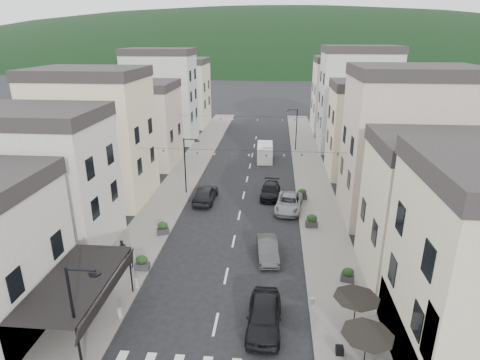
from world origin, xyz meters
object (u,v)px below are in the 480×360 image
object	(u,v)px
parked_car_d	(270,191)
parked_car_c	(289,203)
parked_car_a	(264,316)
parked_car_b	(268,249)
pedestrian_b	(130,258)
parked_car_e	(205,194)
delivery_van	(265,152)
pedestrian_a	(123,250)

from	to	relation	value
parked_car_d	parked_car_c	bearing A→B (deg)	-56.65
parked_car_a	parked_car_d	size ratio (longest dim) A/B	1.03
parked_car_b	pedestrian_b	world-z (taller)	pedestrian_b
parked_car_d	parked_car_e	world-z (taller)	parked_car_e
parked_car_c	delivery_van	size ratio (longest dim) A/B	1.02
parked_car_b	delivery_van	xyz separation A→B (m)	(-1.00, 25.06, 0.49)
parked_car_e	parked_car_c	bearing A→B (deg)	173.11
parked_car_d	parked_car_e	bearing A→B (deg)	-161.14
parked_car_d	parked_car_e	distance (m)	6.74
parked_car_e	delivery_van	distance (m)	15.75
parked_car_d	pedestrian_a	distance (m)	17.18
pedestrian_a	pedestrian_b	distance (m)	1.35
delivery_van	parked_car_c	bearing A→B (deg)	-81.84
parked_car_a	delivery_van	size ratio (longest dim) A/B	0.94
parked_car_a	pedestrian_a	distance (m)	12.40
parked_car_d	pedestrian_b	distance (m)	17.48
parked_car_d	delivery_van	xyz separation A→B (m)	(-1.00, 12.96, 0.51)
pedestrian_a	delivery_van	bearing A→B (deg)	38.06
parked_car_b	delivery_van	world-z (taller)	delivery_van
parked_car_c	delivery_van	xyz separation A→B (m)	(-2.80, 16.09, 0.46)
parked_car_a	pedestrian_a	world-z (taller)	pedestrian_a
parked_car_a	parked_car_b	xyz separation A→B (m)	(0.00, 7.74, -0.12)
parked_car_b	parked_car_c	bearing A→B (deg)	72.65
parked_car_a	delivery_van	xyz separation A→B (m)	(-1.00, 32.80, 0.37)
parked_car_c	delivery_van	bearing A→B (deg)	107.12
parked_car_d	parked_car_b	bearing A→B (deg)	-86.57
delivery_van	pedestrian_a	size ratio (longest dim) A/B	3.31
parked_car_e	pedestrian_a	xyz separation A→B (m)	(-4.16, -11.69, 0.05)
parked_car_e	pedestrian_b	world-z (taller)	parked_car_e
parked_car_a	delivery_van	bearing A→B (deg)	92.81
parked_car_e	parked_car_b	bearing A→B (deg)	124.47
parked_car_b	delivery_van	distance (m)	25.08
delivery_van	pedestrian_b	bearing A→B (deg)	-109.40
parked_car_b	parked_car_c	distance (m)	9.15
parked_car_b	parked_car_a	bearing A→B (deg)	-96.01
parked_car_c	parked_car_a	bearing A→B (deg)	-88.89
parked_car_d	pedestrian_a	world-z (taller)	pedestrian_a
parked_car_c	pedestrian_a	xyz separation A→B (m)	(-12.45, -10.36, 0.17)
parked_car_c	parked_car_e	bearing A→B (deg)	178.12
parked_car_c	pedestrian_a	bearing A→B (deg)	-132.99
parked_car_b	parked_car_d	bearing A→B (deg)	83.99
delivery_van	pedestrian_b	xyz separation A→B (m)	(-8.76, -27.46, -0.29)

